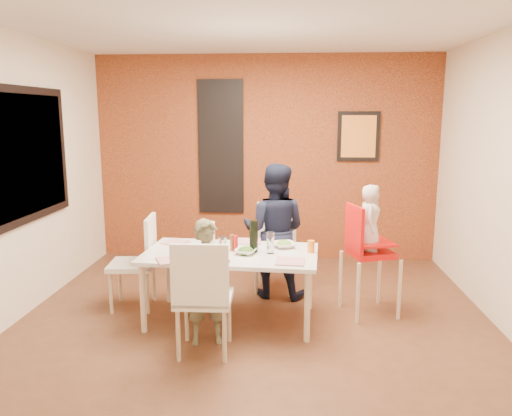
# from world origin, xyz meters

# --- Properties ---
(ground) EXTENTS (4.50, 4.50, 0.00)m
(ground) POSITION_xyz_m (0.00, 0.00, 0.00)
(ground) COLOR brown
(ground) RESTS_ON ground
(ceiling) EXTENTS (4.50, 4.50, 0.02)m
(ceiling) POSITION_xyz_m (0.00, 0.00, 2.70)
(ceiling) COLOR silver
(ceiling) RESTS_ON wall_back
(wall_back) EXTENTS (4.50, 0.02, 2.70)m
(wall_back) POSITION_xyz_m (0.00, 2.25, 1.35)
(wall_back) COLOR #F2E4C8
(wall_back) RESTS_ON ground
(wall_front) EXTENTS (4.50, 0.02, 2.70)m
(wall_front) POSITION_xyz_m (0.00, -2.25, 1.35)
(wall_front) COLOR #F2E4C8
(wall_front) RESTS_ON ground
(wall_left) EXTENTS (0.02, 4.50, 2.70)m
(wall_left) POSITION_xyz_m (-2.25, 0.00, 1.35)
(wall_left) COLOR #F2E4C8
(wall_left) RESTS_ON ground
(brick_accent_wall) EXTENTS (4.50, 0.02, 2.70)m
(brick_accent_wall) POSITION_xyz_m (0.00, 2.23, 1.35)
(brick_accent_wall) COLOR maroon
(brick_accent_wall) RESTS_ON ground
(picture_window_frame) EXTENTS (0.05, 1.70, 1.30)m
(picture_window_frame) POSITION_xyz_m (-2.22, 0.20, 1.55)
(picture_window_frame) COLOR black
(picture_window_frame) RESTS_ON wall_left
(picture_window_pane) EXTENTS (0.02, 1.55, 1.15)m
(picture_window_pane) POSITION_xyz_m (-2.21, 0.20, 1.55)
(picture_window_pane) COLOR black
(picture_window_pane) RESTS_ON wall_left
(glassblock_strip) EXTENTS (0.55, 0.03, 1.70)m
(glassblock_strip) POSITION_xyz_m (-0.60, 2.21, 1.50)
(glassblock_strip) COLOR silver
(glassblock_strip) RESTS_ON wall_back
(glassblock_surround) EXTENTS (0.60, 0.03, 1.76)m
(glassblock_surround) POSITION_xyz_m (-0.60, 2.21, 1.50)
(glassblock_surround) COLOR black
(glassblock_surround) RESTS_ON wall_back
(art_print_frame) EXTENTS (0.54, 0.03, 0.64)m
(art_print_frame) POSITION_xyz_m (1.20, 2.21, 1.65)
(art_print_frame) COLOR black
(art_print_frame) RESTS_ON wall_back
(art_print_canvas) EXTENTS (0.44, 0.01, 0.54)m
(art_print_canvas) POSITION_xyz_m (1.20, 2.19, 1.65)
(art_print_canvas) COLOR #F8A637
(art_print_canvas) RESTS_ON wall_back
(dining_table) EXTENTS (1.66, 1.00, 0.67)m
(dining_table) POSITION_xyz_m (-0.22, 0.09, 0.61)
(dining_table) COLOR silver
(dining_table) RESTS_ON ground
(chair_near) EXTENTS (0.46, 0.46, 0.97)m
(chair_near) POSITION_xyz_m (-0.36, -0.66, 0.54)
(chair_near) COLOR silver
(chair_near) RESTS_ON ground
(chair_far) EXTENTS (0.47, 0.47, 0.96)m
(chair_far) POSITION_xyz_m (0.17, 1.02, 0.54)
(chair_far) COLOR silver
(chair_far) RESTS_ON ground
(chair_left) EXTENTS (0.47, 0.47, 0.94)m
(chair_left) POSITION_xyz_m (-1.17, 0.34, 0.53)
(chair_left) COLOR silver
(chair_left) RESTS_ON ground
(high_chair) EXTENTS (0.56, 0.56, 1.09)m
(high_chair) POSITION_xyz_m (1.06, 0.33, 0.65)
(high_chair) COLOR red
(high_chair) RESTS_ON ground
(child_near) EXTENTS (0.44, 0.33, 1.08)m
(child_near) POSITION_xyz_m (-0.36, -0.41, 0.54)
(child_near) COLOR #615E45
(child_near) RESTS_ON ground
(child_far) EXTENTS (0.78, 0.65, 1.43)m
(child_far) POSITION_xyz_m (0.16, 0.78, 0.72)
(child_far) COLOR black
(child_far) RESTS_ON ground
(toddler) EXTENTS (0.25, 0.34, 0.64)m
(toddler) POSITION_xyz_m (1.09, 0.35, 0.96)
(toddler) COLOR beige
(toddler) RESTS_ON high_chair
(plate_near_left) EXTENTS (0.32, 0.32, 0.01)m
(plate_near_left) POSITION_xyz_m (-0.71, -0.22, 0.68)
(plate_near_left) COLOR silver
(plate_near_left) RESTS_ON dining_table
(plate_far_mid) EXTENTS (0.25, 0.25, 0.01)m
(plate_far_mid) POSITION_xyz_m (-0.08, 0.46, 0.68)
(plate_far_mid) COLOR white
(plate_far_mid) RESTS_ON dining_table
(plate_near_right) EXTENTS (0.26, 0.26, 0.01)m
(plate_near_right) POSITION_xyz_m (0.33, -0.20, 0.68)
(plate_near_right) COLOR silver
(plate_near_right) RESTS_ON dining_table
(plate_far_left) EXTENTS (0.28, 0.28, 0.01)m
(plate_far_left) POSITION_xyz_m (-0.82, 0.38, 0.67)
(plate_far_left) COLOR silver
(plate_far_left) RESTS_ON dining_table
(salad_bowl_a) EXTENTS (0.24, 0.24, 0.05)m
(salad_bowl_a) POSITION_xyz_m (-0.08, 0.03, 0.69)
(salad_bowl_a) COLOR white
(salad_bowl_a) RESTS_ON dining_table
(salad_bowl_b) EXTENTS (0.26, 0.26, 0.05)m
(salad_bowl_b) POSITION_xyz_m (0.27, 0.28, 0.69)
(salad_bowl_b) COLOR white
(salad_bowl_b) RESTS_ON dining_table
(wine_bottle) EXTENTS (0.08, 0.08, 0.30)m
(wine_bottle) POSITION_xyz_m (-0.01, 0.11, 0.82)
(wine_bottle) COLOR black
(wine_bottle) RESTS_ON dining_table
(wine_glass_a) EXTENTS (0.07, 0.07, 0.21)m
(wine_glass_a) POSITION_xyz_m (-0.26, -0.17, 0.77)
(wine_glass_a) COLOR silver
(wine_glass_a) RESTS_ON dining_table
(wine_glass_b) EXTENTS (0.07, 0.07, 0.20)m
(wine_glass_b) POSITION_xyz_m (0.15, 0.07, 0.77)
(wine_glass_b) COLOR silver
(wine_glass_b) RESTS_ON dining_table
(paper_towel_roll) EXTENTS (0.13, 0.13, 0.29)m
(paper_towel_roll) POSITION_xyz_m (-0.42, 0.03, 0.82)
(paper_towel_roll) COLOR white
(paper_towel_roll) RESTS_ON dining_table
(condiment_red) EXTENTS (0.04, 0.04, 0.15)m
(condiment_red) POSITION_xyz_m (-0.18, 0.11, 0.74)
(condiment_red) COLOR red
(condiment_red) RESTS_ON dining_table
(condiment_green) EXTENTS (0.04, 0.04, 0.15)m
(condiment_green) POSITION_xyz_m (0.00, 0.10, 0.75)
(condiment_green) COLOR #396E24
(condiment_green) RESTS_ON dining_table
(condiment_brown) EXTENTS (0.04, 0.04, 0.15)m
(condiment_brown) POSITION_xyz_m (-0.21, 0.14, 0.75)
(condiment_brown) COLOR brown
(condiment_brown) RESTS_ON dining_table
(sippy_cup) EXTENTS (0.07, 0.07, 0.11)m
(sippy_cup) POSITION_xyz_m (0.53, 0.12, 0.73)
(sippy_cup) COLOR orange
(sippy_cup) RESTS_ON dining_table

